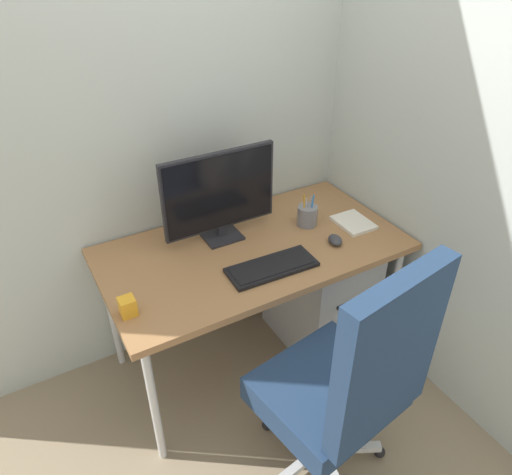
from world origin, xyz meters
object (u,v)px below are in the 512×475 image
Objects in this scene: pen_holder at (307,215)px; monitor at (220,194)px; filing_cabinet at (319,291)px; notebook at (353,223)px; keyboard at (272,267)px; desk_clamp_accessory at (128,307)px; office_chair at (348,383)px; mouse at (335,240)px.

monitor is at bearing 165.43° from pen_holder.
filing_cabinet is 0.81m from monitor.
notebook is (0.20, -0.11, -0.04)m from pen_holder.
monitor is 1.37× the size of keyboard.
pen_holder is 2.29× the size of desk_clamp_accessory.
monitor reaches higher than desk_clamp_accessory.
monitor is (-0.06, 0.90, 0.36)m from office_chair.
desk_clamp_accessory is (-0.98, 0.00, 0.02)m from mouse.
monitor is 0.65m from desk_clamp_accessory.
keyboard is 0.36m from mouse.
office_chair is at bearing -86.24° from monitor.
filing_cabinet is 0.46m from pen_holder.
monitor is at bearing 161.66° from notebook.
monitor reaches higher than keyboard.
desk_clamp_accessory is (-0.60, 0.59, 0.17)m from office_chair.
pen_holder is 0.88× the size of notebook.
notebook is at bearing -16.23° from filing_cabinet.
office_chair is at bearing -91.79° from keyboard.
office_chair is 0.88m from pen_holder.
notebook is (0.18, 0.09, -0.01)m from mouse.
mouse is at bearing -85.02° from pen_holder.
keyboard is 2.33× the size of pen_holder.
monitor reaches higher than office_chair.
keyboard is at bearing -77.01° from monitor.
keyboard is 0.55m from notebook.
filing_cabinet is 0.44m from mouse.
office_chair reaches higher than pen_holder.
office_chair reaches higher than filing_cabinet.
office_chair is 1.80× the size of filing_cabinet.
desk_clamp_accessory reaches higher than mouse.
monitor is at bearing 159.28° from filing_cabinet.
mouse is 0.21m from pen_holder.
monitor reaches higher than filing_cabinet.
mouse is (0.36, 0.02, 0.01)m from keyboard.
keyboard is (0.02, 0.56, 0.14)m from office_chair.
keyboard reaches higher than filing_cabinet.
pen_holder is 0.23m from notebook.
monitor is at bearing 102.99° from keyboard.
filing_cabinet is 3.72× the size of pen_holder.
office_chair is 2.09× the size of monitor.
mouse reaches higher than keyboard.
office_chair is 0.97m from monitor.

